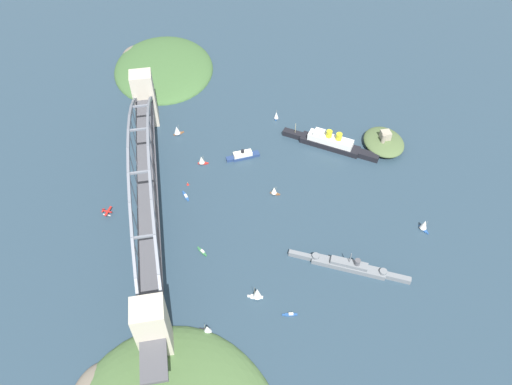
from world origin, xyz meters
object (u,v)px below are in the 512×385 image
Objects in this scene: naval_cruiser at (350,266)px; small_boat_5 at (202,252)px; seaplane_taxiing_near_bridge at (108,212)px; small_boat_9 at (177,130)px; small_boat_4 at (276,115)px; ocean_liner at (330,142)px; small_boat_2 at (424,225)px; harbor_arch_bridge at (148,188)px; small_boat_8 at (274,190)px; small_boat_1 at (257,293)px; fort_island_mid_harbor at (384,142)px; small_boat_0 at (290,314)px; small_boat_6 at (202,160)px; small_boat_7 at (207,329)px; harbor_ferry_steamer at (243,155)px; channel_marker_buoy at (188,184)px; small_boat_3 at (186,196)px.

naval_cruiser is 105.08m from small_boat_5.
naval_cruiser is at bearing 64.27° from seaplane_taxiing_near_bridge.
small_boat_4 is at bearing 93.60° from small_boat_9.
ocean_liner is 7.49× the size of small_boat_9.
small_boat_2 is (-24.07, 65.11, 2.05)m from naval_cruiser.
seaplane_taxiing_near_bridge is (44.53, -190.11, -2.96)m from ocean_liner.
harbor_arch_bridge reaches higher than seaplane_taxiing_near_bridge.
naval_cruiser is 9.14× the size of small_boat_8.
harbor_arch_bridge is 111.31m from small_boat_1.
small_boat_5 is (86.37, -168.63, -4.08)m from fort_island_mid_harbor.
ocean_liner is at bearing 155.15° from small_boat_0.
small_boat_0 is at bearing -38.74° from fort_island_mid_harbor.
naval_cruiser is at bearing 36.24° from small_boat_6.
small_boat_9 is at bearing -162.88° from small_boat_0.
small_boat_9 is at bearing -146.84° from naval_cruiser.
harbor_arch_bridge reaches higher than naval_cruiser.
naval_cruiser is 107.50m from small_boat_7.
harbor_ferry_steamer reaches higher than small_boat_5.
naval_cruiser is 2.66× the size of harbor_ferry_steamer.
harbor_arch_bridge is at bearing -143.01° from small_boat_1.
harbor_ferry_steamer is 3.13× the size of small_boat_5.
seaplane_taxiing_near_bridge is at bearing -132.65° from small_boat_1.
small_boat_8 is (-106.84, 11.26, 3.36)m from small_boat_0.
small_boat_2 is at bearing 87.26° from small_boat_5.
small_boat_7 is at bearing -30.85° from small_boat_8.
harbor_arch_bridge reaches higher than channel_marker_buoy.
small_boat_2 is 0.95× the size of small_boat_3.
small_boat_3 is at bearing 97.15° from seaplane_taxiing_near_bridge.
harbor_arch_bridge reaches higher than small_boat_6.
harbor_ferry_steamer is 137.31m from small_boat_1.
small_boat_2 is at bearing 65.57° from channel_marker_buoy.
ocean_liner is 200.17m from small_boat_7.
harbor_arch_bridge reaches higher than small_boat_9.
small_boat_4 is at bearing 167.18° from small_boat_8.
small_boat_0 is 1.18× the size of small_boat_8.
small_boat_9 is at bearing -129.30° from small_boat_2.
small_boat_1 is 1.40× the size of small_boat_8.
channel_marker_buoy is (24.22, -126.97, -4.03)m from ocean_liner.
small_boat_4 is at bearing -174.58° from naval_cruiser.
naval_cruiser is (75.60, 133.25, -25.66)m from harbor_arch_bridge.
seaplane_taxiing_near_bridge is 0.97× the size of small_boat_0.
ocean_liner reaches higher than small_boat_1.
harbor_arch_bridge is 26.68× the size of small_boat_2.
small_boat_4 is at bearing -122.36° from fort_island_mid_harbor.
small_boat_2 is 176.82m from small_boat_7.
small_boat_9 reaches higher than small_boat_8.
small_boat_1 is at bearing 21.70° from small_boat_3.
channel_marker_buoy is at bearing -156.59° from small_boat_0.
small_boat_5 is at bearing -25.64° from harbor_ferry_steamer.
harbor_arch_bridge is at bearing -119.57° from naval_cruiser.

